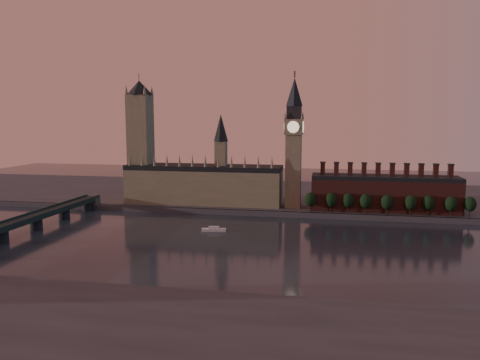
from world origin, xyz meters
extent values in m
plane|color=black|center=(0.00, 0.00, 0.00)|extent=(900.00, 900.00, 0.00)
cube|color=#48484D|center=(0.00, 90.00, 2.00)|extent=(900.00, 4.00, 4.00)
cube|color=#48484D|center=(0.00, 180.00, 2.00)|extent=(900.00, 180.00, 4.00)
cube|color=gray|center=(-65.00, 115.00, 18.00)|extent=(130.00, 30.00, 28.00)
cube|color=black|center=(-65.00, 115.00, 34.00)|extent=(130.00, 30.00, 4.00)
cube|color=gray|center=(-50.00, 115.00, 44.00)|extent=(9.00, 9.00, 24.00)
cone|color=black|center=(-50.00, 115.00, 67.00)|extent=(12.00, 12.00, 22.00)
cone|color=gray|center=(-124.00, 101.00, 41.00)|extent=(2.60, 2.60, 10.00)
cone|color=gray|center=(-113.27, 101.00, 41.00)|extent=(2.60, 2.60, 10.00)
cone|color=gray|center=(-102.55, 101.00, 41.00)|extent=(2.60, 2.60, 10.00)
cone|color=gray|center=(-91.82, 101.00, 41.00)|extent=(2.60, 2.60, 10.00)
cone|color=gray|center=(-81.09, 101.00, 41.00)|extent=(2.60, 2.60, 10.00)
cone|color=gray|center=(-70.36, 101.00, 41.00)|extent=(2.60, 2.60, 10.00)
cone|color=gray|center=(-59.64, 101.00, 41.00)|extent=(2.60, 2.60, 10.00)
cone|color=gray|center=(-48.91, 101.00, 41.00)|extent=(2.60, 2.60, 10.00)
cone|color=gray|center=(-38.18, 101.00, 41.00)|extent=(2.60, 2.60, 10.00)
cone|color=gray|center=(-27.45, 101.00, 41.00)|extent=(2.60, 2.60, 10.00)
cone|color=gray|center=(-16.73, 101.00, 41.00)|extent=(2.60, 2.60, 10.00)
cone|color=gray|center=(-6.00, 101.00, 41.00)|extent=(2.60, 2.60, 10.00)
cube|color=gray|center=(-120.00, 115.00, 49.00)|extent=(18.00, 18.00, 90.00)
cone|color=black|center=(-120.00, 115.00, 100.00)|extent=(24.00, 24.00, 12.00)
cylinder|color=#232326|center=(-120.00, 115.00, 106.00)|extent=(0.50, 0.50, 12.00)
cone|color=gray|center=(-128.00, 107.00, 98.00)|extent=(3.00, 3.00, 8.00)
cone|color=gray|center=(-112.00, 107.00, 98.00)|extent=(3.00, 3.00, 8.00)
cone|color=gray|center=(-128.00, 123.00, 98.00)|extent=(3.00, 3.00, 8.00)
cone|color=gray|center=(-112.00, 123.00, 98.00)|extent=(3.00, 3.00, 8.00)
cube|color=gray|center=(10.00, 110.00, 33.00)|extent=(12.00, 12.00, 58.00)
cube|color=gray|center=(10.00, 110.00, 68.00)|extent=(14.00, 14.00, 12.00)
cube|color=#232326|center=(10.00, 110.00, 79.00)|extent=(11.00, 11.00, 10.00)
cone|color=black|center=(10.00, 110.00, 95.00)|extent=(13.00, 13.00, 22.00)
cylinder|color=#232326|center=(10.00, 110.00, 108.50)|extent=(1.00, 1.00, 5.00)
cylinder|color=beige|center=(10.00, 102.80, 68.00)|extent=(9.00, 0.50, 9.00)
cylinder|color=beige|center=(10.00, 117.20, 68.00)|extent=(9.00, 0.50, 9.00)
cylinder|color=beige|center=(2.80, 110.00, 68.00)|extent=(0.50, 9.00, 9.00)
cylinder|color=beige|center=(17.20, 110.00, 68.00)|extent=(0.50, 9.00, 9.00)
cone|color=gray|center=(3.50, 103.50, 77.00)|extent=(2.00, 2.00, 6.00)
cone|color=gray|center=(16.50, 103.50, 77.00)|extent=(2.00, 2.00, 6.00)
cone|color=gray|center=(3.50, 116.50, 77.00)|extent=(2.00, 2.00, 6.00)
cone|color=gray|center=(16.50, 116.50, 77.00)|extent=(2.00, 2.00, 6.00)
cube|color=#5B2822|center=(80.00, 110.00, 16.00)|extent=(110.00, 25.00, 24.00)
cube|color=black|center=(80.00, 110.00, 29.50)|extent=(110.00, 25.00, 3.00)
cube|color=#5B2822|center=(33.00, 110.00, 35.50)|extent=(3.50, 3.50, 9.00)
cube|color=#232326|center=(33.00, 110.00, 40.50)|extent=(4.20, 4.20, 1.00)
cube|color=#5B2822|center=(43.44, 110.00, 35.50)|extent=(3.50, 3.50, 9.00)
cube|color=#232326|center=(43.44, 110.00, 40.50)|extent=(4.20, 4.20, 1.00)
cube|color=#5B2822|center=(53.89, 110.00, 35.50)|extent=(3.50, 3.50, 9.00)
cube|color=#232326|center=(53.89, 110.00, 40.50)|extent=(4.20, 4.20, 1.00)
cube|color=#5B2822|center=(64.33, 110.00, 35.50)|extent=(3.50, 3.50, 9.00)
cube|color=#232326|center=(64.33, 110.00, 40.50)|extent=(4.20, 4.20, 1.00)
cube|color=#5B2822|center=(74.78, 110.00, 35.50)|extent=(3.50, 3.50, 9.00)
cube|color=#232326|center=(74.78, 110.00, 40.50)|extent=(4.20, 4.20, 1.00)
cube|color=#5B2822|center=(85.22, 110.00, 35.50)|extent=(3.50, 3.50, 9.00)
cube|color=#232326|center=(85.22, 110.00, 40.50)|extent=(4.20, 4.20, 1.00)
cube|color=#5B2822|center=(95.67, 110.00, 35.50)|extent=(3.50, 3.50, 9.00)
cube|color=#232326|center=(95.67, 110.00, 40.50)|extent=(4.20, 4.20, 1.00)
cube|color=#5B2822|center=(106.11, 110.00, 35.50)|extent=(3.50, 3.50, 9.00)
cube|color=#232326|center=(106.11, 110.00, 40.50)|extent=(4.20, 4.20, 1.00)
cube|color=#5B2822|center=(116.56, 110.00, 35.50)|extent=(3.50, 3.50, 9.00)
cube|color=#232326|center=(116.56, 110.00, 40.50)|extent=(4.20, 4.20, 1.00)
cube|color=#5B2822|center=(127.00, 110.00, 35.50)|extent=(3.50, 3.50, 9.00)
cube|color=#232326|center=(127.00, 110.00, 40.50)|extent=(4.20, 4.20, 1.00)
cylinder|color=black|center=(24.36, 93.84, 7.00)|extent=(0.80, 0.80, 6.00)
ellipsoid|color=black|center=(24.36, 93.84, 13.50)|extent=(8.60, 8.60, 10.75)
cylinder|color=black|center=(39.88, 95.22, 7.00)|extent=(0.80, 0.80, 6.00)
ellipsoid|color=black|center=(39.88, 95.22, 13.50)|extent=(8.60, 8.60, 10.75)
cylinder|color=black|center=(52.53, 95.47, 7.00)|extent=(0.80, 0.80, 6.00)
ellipsoid|color=black|center=(52.53, 95.47, 13.50)|extent=(8.60, 8.60, 10.75)
cylinder|color=black|center=(65.11, 94.29, 7.00)|extent=(0.80, 0.80, 6.00)
ellipsoid|color=black|center=(65.11, 94.29, 13.50)|extent=(8.60, 8.60, 10.75)
cylinder|color=black|center=(80.27, 93.52, 7.00)|extent=(0.80, 0.80, 6.00)
ellipsoid|color=black|center=(80.27, 93.52, 13.50)|extent=(8.60, 8.60, 10.75)
cylinder|color=black|center=(97.00, 94.19, 7.00)|extent=(0.80, 0.80, 6.00)
ellipsoid|color=black|center=(97.00, 94.19, 13.50)|extent=(8.60, 8.60, 10.75)
cylinder|color=black|center=(109.55, 95.47, 7.00)|extent=(0.80, 0.80, 6.00)
ellipsoid|color=black|center=(109.55, 95.47, 13.50)|extent=(8.60, 8.60, 10.75)
cylinder|color=black|center=(124.81, 94.91, 7.00)|extent=(0.80, 0.80, 6.00)
ellipsoid|color=black|center=(124.81, 94.91, 13.50)|extent=(8.60, 8.60, 10.75)
cylinder|color=black|center=(137.85, 95.29, 7.00)|extent=(0.80, 0.80, 6.00)
ellipsoid|color=black|center=(137.85, 95.29, 13.50)|extent=(8.60, 8.60, 10.75)
cube|color=#1C2B27|center=(-155.00, -5.00, 9.00)|extent=(12.00, 200.00, 2.50)
cube|color=#1C2B27|center=(-160.50, -5.00, 10.90)|extent=(1.00, 200.00, 1.30)
cube|color=#1C2B27|center=(-149.50, -5.00, 10.90)|extent=(1.00, 200.00, 1.30)
cube|color=#48484D|center=(-155.00, 90.00, 7.00)|extent=(14.00, 8.00, 6.00)
cylinder|color=#232326|center=(-155.00, -17.00, 3.88)|extent=(8.00, 8.00, 7.75)
cylinder|color=#232326|center=(-155.00, 17.00, 3.88)|extent=(8.00, 8.00, 7.75)
cylinder|color=#232326|center=(-155.00, 51.00, 3.88)|extent=(8.00, 8.00, 7.75)
cylinder|color=#232326|center=(-155.00, 85.00, 3.88)|extent=(8.00, 8.00, 7.75)
cube|color=silver|center=(-36.52, 35.39, 0.92)|extent=(16.57, 7.24, 1.83)
cube|color=silver|center=(-36.52, 35.39, 2.52)|extent=(7.35, 4.55, 1.37)
camera|label=1|loc=(37.62, -259.62, 74.06)|focal=35.00mm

